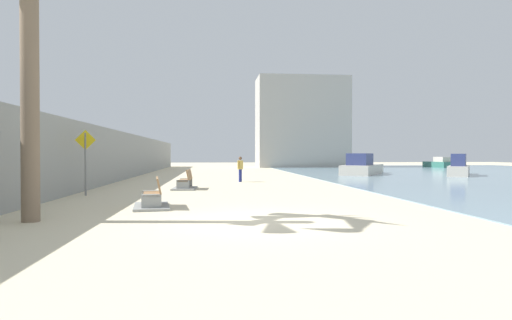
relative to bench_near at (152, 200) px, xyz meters
The scene contains 10 objects.
ground_plane 15.12m from the bench_near, 78.28° to the left, with size 120.00×120.00×0.00m, color beige.
seawall 15.51m from the bench_near, 106.66° to the left, with size 0.80×64.00×3.23m, color gray.
bench_near is the anchor object (origin of this frame).
bench_far 7.38m from the bench_near, 85.56° to the left, with size 1.21×2.15×0.98m.
person_walking 13.16m from the bench_near, 73.95° to the left, with size 0.38×0.42×1.59m.
boat_nearest 49.04m from the bench_near, 51.15° to the left, with size 2.13×4.78×1.35m.
boat_mid_bay 25.43m from the bench_near, 55.44° to the left, with size 5.70×7.42×1.76m.
boat_far_left 28.37m from the bench_near, 40.56° to the left, with size 4.91×6.48×1.73m.
pedestrian_sign 5.70m from the bench_near, 127.53° to the left, with size 0.85×0.08×2.75m.
harbor_building 45.32m from the bench_near, 72.18° to the left, with size 12.00×6.00×11.95m, color #ADAAA3.
Camera 1 is at (-1.08, -10.99, 1.74)m, focal length 30.16 mm.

